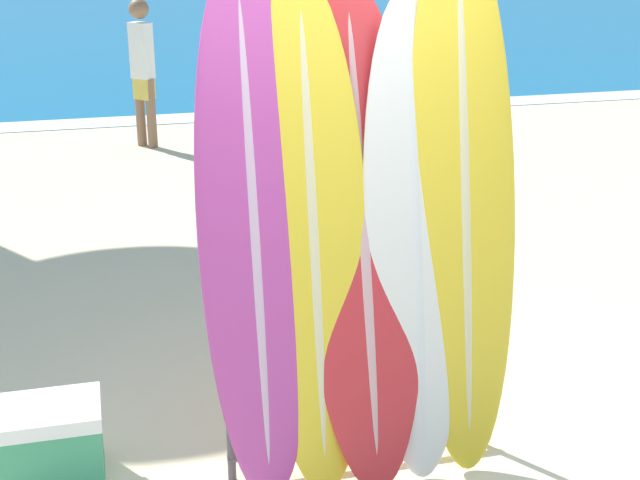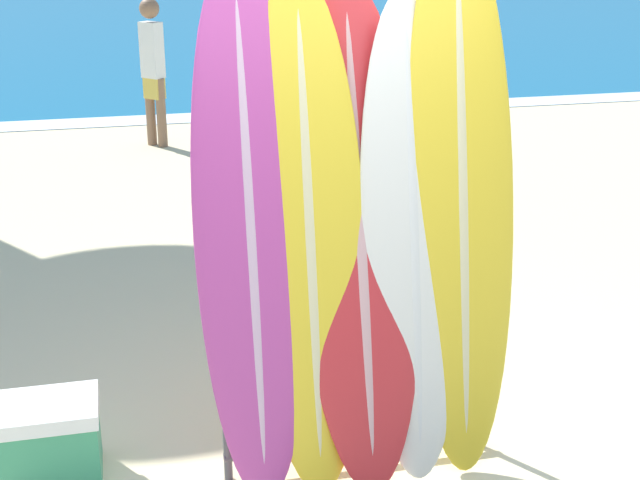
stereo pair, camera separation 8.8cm
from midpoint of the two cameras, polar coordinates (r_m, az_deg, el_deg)
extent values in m
cube|color=white|center=(12.01, -9.59, 7.66)|extent=(120.00, 0.60, 0.01)
cylinder|color=#47474C|center=(4.17, -6.44, -10.21)|extent=(0.04, 0.04, 0.85)
cylinder|color=#47474C|center=(4.48, 9.95, -8.11)|extent=(0.04, 0.04, 0.85)
cylinder|color=#47474C|center=(4.10, 2.14, -4.26)|extent=(1.31, 0.04, 0.04)
cylinder|color=#47474C|center=(4.44, 2.02, -12.68)|extent=(1.31, 0.04, 0.04)
ellipsoid|color=#B23D8E|center=(3.90, -4.91, 0.15)|extent=(0.49, 0.60, 2.39)
ellipsoid|color=#CAA1BE|center=(3.90, -4.91, 0.15)|extent=(0.09, 0.59, 2.30)
ellipsoid|color=yellow|center=(3.95, -1.13, -0.02)|extent=(0.52, 0.57, 2.32)
ellipsoid|color=beige|center=(3.95, -1.13, -0.02)|extent=(0.09, 0.56, 2.23)
ellipsoid|color=red|center=(4.03, 2.09, 0.15)|extent=(0.57, 0.72, 2.30)
ellipsoid|color=#D19A9C|center=(4.03, 2.09, 0.15)|extent=(0.10, 0.70, 2.21)
ellipsoid|color=silver|center=(4.09, 5.49, -0.11)|extent=(0.49, 0.55, 2.23)
ellipsoid|color=silver|center=(4.09, 5.49, -0.11)|extent=(0.09, 0.54, 2.15)
ellipsoid|color=yellow|center=(4.14, 8.51, 2.42)|extent=(0.52, 0.58, 2.56)
ellipsoid|color=beige|center=(4.14, 8.51, 2.42)|extent=(0.09, 0.57, 2.46)
cylinder|color=#846047|center=(10.59, -11.67, 8.04)|extent=(0.11, 0.11, 0.79)
cylinder|color=#846047|center=(10.47, -10.99, 7.95)|extent=(0.11, 0.11, 0.79)
cube|color=gold|center=(10.48, -11.44, 9.48)|extent=(0.25, 0.26, 0.24)
cube|color=white|center=(10.41, -11.60, 11.79)|extent=(0.28, 0.28, 0.62)
sphere|color=#846047|center=(10.36, -11.78, 14.29)|extent=(0.22, 0.22, 0.22)
cylinder|color=tan|center=(10.72, -0.78, 8.40)|extent=(0.10, 0.10, 0.73)
cylinder|color=tan|center=(10.59, -0.33, 8.26)|extent=(0.10, 0.10, 0.73)
cube|color=gold|center=(10.60, -0.56, 9.68)|extent=(0.18, 0.23, 0.22)
cube|color=#42996B|center=(10.54, -0.57, 11.78)|extent=(0.20, 0.25, 0.57)
sphere|color=tan|center=(10.49, -0.58, 14.04)|extent=(0.21, 0.21, 0.21)
cube|color=#389366|center=(4.48, -17.35, -12.72)|extent=(0.46, 0.35, 0.33)
cube|color=white|center=(4.38, -17.62, -10.51)|extent=(0.48, 0.36, 0.07)
camera|label=1|loc=(0.04, -90.53, -0.19)|focal=50.00mm
camera|label=2|loc=(0.04, 89.47, 0.19)|focal=50.00mm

